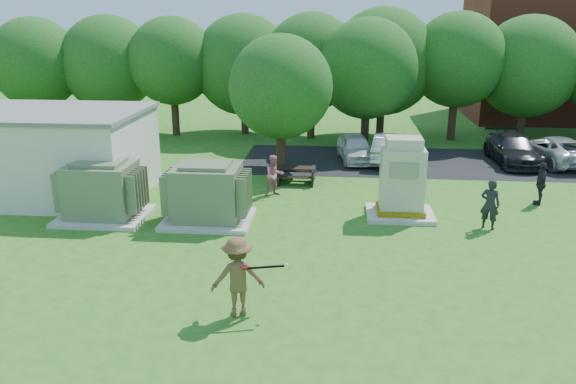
# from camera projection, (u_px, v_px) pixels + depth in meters

# --- Properties ---
(ground) EXTENTS (120.00, 120.00, 0.00)m
(ground) POSITION_uv_depth(u_px,v_px,m) (274.00, 284.00, 14.83)
(ground) COLOR #2D6619
(ground) RESTS_ON ground
(service_building) EXTENTS (10.00, 5.00, 3.20)m
(service_building) POSITION_uv_depth(u_px,v_px,m) (15.00, 154.00, 21.94)
(service_building) COLOR beige
(service_building) RESTS_ON ground
(service_building_roof) EXTENTS (10.20, 5.20, 0.15)m
(service_building_roof) POSITION_uv_depth(u_px,v_px,m) (9.00, 112.00, 21.43)
(service_building_roof) COLOR slate
(service_building_roof) RESTS_ON service_building
(parking_strip) EXTENTS (20.00, 6.00, 0.01)m
(parking_strip) POSITION_uv_depth(u_px,v_px,m) (450.00, 163.00, 27.05)
(parking_strip) COLOR #232326
(parking_strip) RESTS_ON ground
(transformer_left) EXTENTS (3.00, 2.40, 2.07)m
(transformer_left) POSITION_uv_depth(u_px,v_px,m) (102.00, 192.00, 19.37)
(transformer_left) COLOR beige
(transformer_left) RESTS_ON ground
(transformer_right) EXTENTS (3.00, 2.40, 2.07)m
(transformer_right) POSITION_uv_depth(u_px,v_px,m) (207.00, 195.00, 19.05)
(transformer_right) COLOR beige
(transformer_right) RESTS_ON ground
(generator_cabinet) EXTENTS (2.33, 1.90, 2.83)m
(generator_cabinet) POSITION_uv_depth(u_px,v_px,m) (402.00, 182.00, 19.49)
(generator_cabinet) COLOR beige
(generator_cabinet) RESTS_ON ground
(picnic_table) EXTENTS (1.62, 1.22, 0.69)m
(picnic_table) POSITION_uv_depth(u_px,v_px,m) (296.00, 173.00, 23.63)
(picnic_table) COLOR black
(picnic_table) RESTS_ON ground
(batter) EXTENTS (1.40, 1.01, 1.95)m
(batter) POSITION_uv_depth(u_px,v_px,m) (238.00, 276.00, 13.06)
(batter) COLOR brown
(batter) RESTS_ON ground
(person_by_generator) EXTENTS (0.73, 0.61, 1.69)m
(person_by_generator) POSITION_uv_depth(u_px,v_px,m) (490.00, 204.00, 18.46)
(person_by_generator) COLOR black
(person_by_generator) RESTS_ON ground
(person_at_picnic) EXTENTS (0.98, 0.92, 1.62)m
(person_at_picnic) POSITION_uv_depth(u_px,v_px,m) (274.00, 175.00, 21.93)
(person_at_picnic) COLOR #C2677E
(person_at_picnic) RESTS_ON ground
(person_walking_right) EXTENTS (0.71, 1.03, 1.62)m
(person_walking_right) POSITION_uv_depth(u_px,v_px,m) (541.00, 184.00, 20.86)
(person_walking_right) COLOR #232227
(person_walking_right) RESTS_ON ground
(car_white) EXTENTS (2.00, 3.89, 1.27)m
(car_white) POSITION_uv_depth(u_px,v_px,m) (356.00, 148.00, 27.26)
(car_white) COLOR silver
(car_white) RESTS_ON ground
(car_silver_a) EXTENTS (2.21, 4.50, 1.42)m
(car_silver_a) POSITION_uv_depth(u_px,v_px,m) (391.00, 147.00, 27.07)
(car_silver_a) COLOR silver
(car_silver_a) RESTS_ON ground
(car_dark) EXTENTS (1.98, 4.66, 1.34)m
(car_dark) POSITION_uv_depth(u_px,v_px,m) (513.00, 149.00, 26.84)
(car_dark) COLOR black
(car_dark) RESTS_ON ground
(car_silver_b) EXTENTS (3.00, 5.02, 1.31)m
(car_silver_b) POSITION_uv_depth(u_px,v_px,m) (554.00, 150.00, 26.82)
(car_silver_b) COLOR silver
(car_silver_b) RESTS_ON ground
(batting_equipment) EXTENTS (1.05, 0.47, 0.12)m
(batting_equipment) POSITION_uv_depth(u_px,v_px,m) (265.00, 267.00, 12.86)
(batting_equipment) COLOR black
(batting_equipment) RESTS_ON ground
(tree_row) EXTENTS (41.30, 13.30, 7.30)m
(tree_row) POSITION_uv_depth(u_px,v_px,m) (343.00, 65.00, 31.00)
(tree_row) COLOR #47301E
(tree_row) RESTS_ON ground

